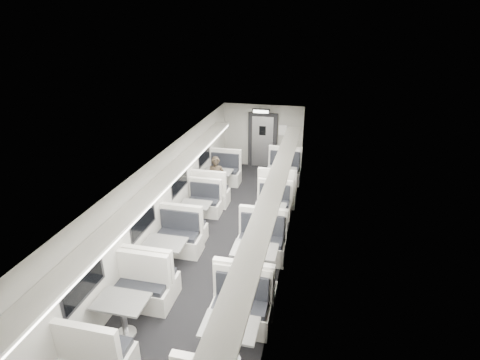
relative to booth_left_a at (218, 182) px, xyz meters
The scene contains 19 objects.
room 3.46m from the booth_left_a, 72.70° to the right, with size 3.24×12.24×2.64m.
booth_left_a is the anchor object (origin of this frame).
booth_left_b 2.21m from the booth_left_a, 90.00° to the right, with size 0.98×1.98×1.06m.
booth_left_c 4.28m from the booth_left_a, 90.00° to the right, with size 1.10×2.22×1.19m.
booth_left_d 6.17m from the booth_left_a, 90.00° to the right, with size 1.10×2.23×1.19m.
booth_right_a 2.06m from the booth_left_a, 13.87° to the left, with size 1.15×2.33×1.25m.
booth_right_b 2.76m from the booth_left_a, 43.46° to the right, with size 0.99×2.01×1.08m.
booth_right_c 4.62m from the booth_left_a, 64.34° to the right, with size 1.16×2.34×1.25m.
booth_right_d 6.64m from the booth_left_a, 72.47° to the right, with size 1.10×2.24×1.20m.
passenger 0.72m from the booth_left_a, 78.09° to the right, with size 0.54×0.36×1.49m, color black.
window_a 1.09m from the booth_left_a, 158.78° to the left, with size 0.02×1.18×0.84m, color black.
window_b 2.28m from the booth_left_a, 103.64° to the right, with size 0.02×1.18×0.84m, color black.
window_c 4.34m from the booth_left_a, 96.61° to the right, with size 0.02×1.18×0.84m, color black.
window_d 6.50m from the booth_left_a, 94.35° to the right, with size 0.02×1.18×0.84m, color black.
luggage_rack_left 3.83m from the booth_left_a, 93.98° to the right, with size 0.46×10.40×0.09m.
luggage_rack_right 4.43m from the booth_left_a, 57.41° to the right, with size 0.46×10.40×0.09m.
vestibule_door 2.97m from the booth_left_a, 69.82° to the left, with size 1.10×0.13×2.10m.
exit_sign 3.09m from the booth_left_a, 65.88° to the left, with size 0.62×0.12×0.16m.
wall_notice 3.41m from the booth_left_a, 57.14° to the left, with size 0.32×0.02×0.40m, color white.
Camera 1 is at (2.17, -7.54, 5.31)m, focal length 28.00 mm.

